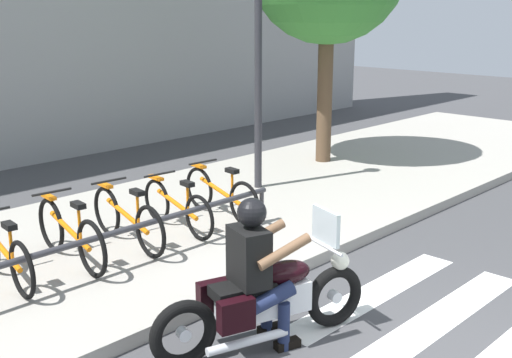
{
  "coord_description": "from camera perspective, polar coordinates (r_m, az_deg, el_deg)",
  "views": [
    {
      "loc": [
        -4.61,
        -1.94,
        3.01
      ],
      "look_at": [
        0.43,
        2.9,
        1.15
      ],
      "focal_mm": 45.24,
      "sensor_mm": 36.0,
      "label": 1
    }
  ],
  "objects": [
    {
      "name": "bicycle_4",
      "position": [
        8.53,
        -7.0,
        -2.42
      ],
      "size": [
        0.48,
        1.58,
        0.72
      ],
      "color": "black",
      "rests_on": "sidewalk"
    },
    {
      "name": "motorcycle",
      "position": [
        5.94,
        0.79,
        -10.58
      ],
      "size": [
        2.11,
        0.93,
        1.21
      ],
      "color": "black",
      "rests_on": "ground"
    },
    {
      "name": "sidewalk",
      "position": [
        8.62,
        -10.81,
        -5.28
      ],
      "size": [
        24.0,
        4.4,
        0.15
      ],
      "primitive_type": "cube",
      "color": "#A8A399",
      "rests_on": "ground"
    },
    {
      "name": "street_lamp",
      "position": [
        10.23,
        0.2,
        13.08
      ],
      "size": [
        0.28,
        0.28,
        4.44
      ],
      "color": "#2D2D33",
      "rests_on": "ground"
    },
    {
      "name": "rider",
      "position": [
        5.76,
        0.09,
        -7.46
      ],
      "size": [
        0.73,
        0.66,
        1.43
      ],
      "color": "black",
      "rests_on": "ground"
    },
    {
      "name": "bike_rack",
      "position": [
        7.42,
        -11.35,
        -4.59
      ],
      "size": [
        4.52,
        0.07,
        0.49
      ],
      "color": "#333338",
      "rests_on": "sidewalk"
    },
    {
      "name": "crosswalk_stripe_3",
      "position": [
        6.89,
        16.11,
        -11.6
      ],
      "size": [
        2.8,
        0.4,
        0.01
      ],
      "primitive_type": "cube",
      "color": "white",
      "rests_on": "ground"
    },
    {
      "name": "bicycle_2",
      "position": [
        7.69,
        -16.11,
        -4.68
      ],
      "size": [
        0.48,
        1.7,
        0.79
      ],
      "color": "black",
      "rests_on": "sidewalk"
    },
    {
      "name": "bicycle_3",
      "position": [
        8.08,
        -11.31,
        -3.46
      ],
      "size": [
        0.48,
        1.69,
        0.77
      ],
      "color": "black",
      "rests_on": "sidewalk"
    },
    {
      "name": "bicycle_5",
      "position": [
        9.02,
        -3.15,
        -1.3
      ],
      "size": [
        0.48,
        1.64,
        0.75
      ],
      "color": "black",
      "rests_on": "sidewalk"
    },
    {
      "name": "crosswalk_stripe_4",
      "position": [
        7.24,
        10.46,
        -9.88
      ],
      "size": [
        2.8,
        0.4,
        0.01
      ],
      "primitive_type": "cube",
      "color": "white",
      "rests_on": "ground"
    },
    {
      "name": "bicycle_1",
      "position": [
        7.37,
        -21.39,
        -6.16
      ],
      "size": [
        0.48,
        1.58,
        0.74
      ],
      "color": "black",
      "rests_on": "sidewalk"
    }
  ]
}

